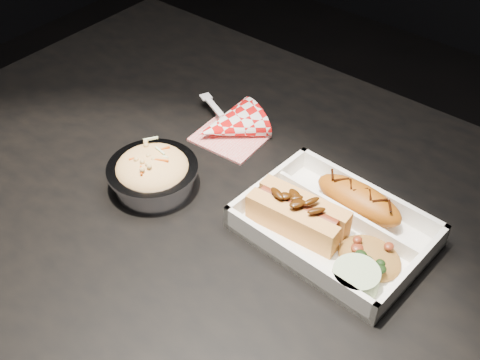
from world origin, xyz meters
name	(u,v)px	position (x,y,z in m)	size (l,w,h in m)	color
dining_table	(243,242)	(0.00, 0.00, 0.66)	(1.20, 0.80, 0.75)	black
food_tray	(334,230)	(0.14, 0.03, 0.76)	(0.26, 0.19, 0.04)	white
fried_pastry	(359,200)	(0.15, 0.08, 0.78)	(0.14, 0.06, 0.04)	#A15210
hotdog	(298,213)	(0.10, 0.00, 0.78)	(0.14, 0.07, 0.06)	#E39C4D
fried_rice_mound	(371,252)	(0.21, 0.01, 0.77)	(0.09, 0.07, 0.03)	#A36D2F
cupcake_liner	(355,279)	(0.21, -0.04, 0.77)	(0.06, 0.06, 0.03)	#A6BD8F
foil_coleslaw_cup	(153,172)	(-0.12, -0.06, 0.78)	(0.14, 0.14, 0.07)	silver
napkin_fork	(228,126)	(-0.12, 0.11, 0.77)	(0.16, 0.14, 0.10)	red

